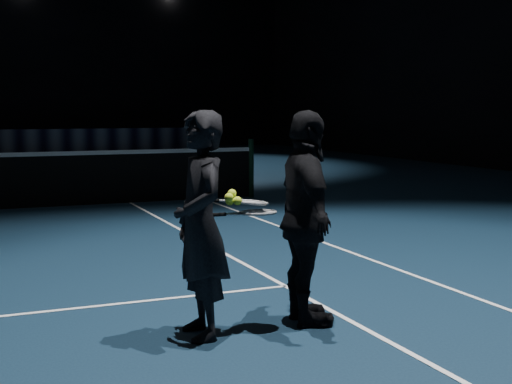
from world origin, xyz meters
TOP-DOWN VIEW (x-y plane):
  - net_post_right at (6.40, 0.00)m, footprint 0.10×0.10m
  - player_a at (2.91, -7.49)m, footprint 0.40×0.61m
  - player_b at (3.76, -7.51)m, footprint 0.58×1.03m
  - racket_lower at (3.36, -7.50)m, footprint 0.68×0.23m
  - racket_upper at (3.31, -7.46)m, footprint 0.69×0.25m
  - tennis_balls at (3.17, -7.49)m, footprint 0.12×0.10m

SIDE VIEW (x-z plane):
  - net_post_right at x=6.40m, z-range 0.00..1.10m
  - player_a at x=2.91m, z-range 0.00..1.66m
  - player_b at x=3.76m, z-range 0.00..1.66m
  - racket_lower at x=3.36m, z-range 0.89..0.92m
  - racket_upper at x=3.31m, z-range 0.92..1.02m
  - tennis_balls at x=3.17m, z-range 0.95..1.07m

